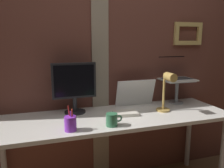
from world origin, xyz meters
The scene contains 10 objects.
brick_wall_back centered at (0.00, 0.43, 1.16)m, with size 3.68×0.16×2.32m.
desk centered at (-0.08, 0.07, 0.67)m, with size 1.96×0.61×0.75m.
monitor centered at (-0.39, 0.25, 1.00)m, with size 0.37×0.18×0.43m.
laptop_stand centered at (0.62, 0.25, 0.91)m, with size 0.28×0.22×0.23m.
laptop centered at (0.62, 0.32, 1.05)m, with size 0.33×0.29×0.24m.
whiteboard_panel centered at (0.19, 0.29, 0.88)m, with size 0.38×0.02×0.26m, color white.
desk_lamp centered at (0.37, 0.01, 0.97)m, with size 0.12×0.20×0.35m.
pen_cup centered at (-0.47, -0.14, 0.80)m, with size 0.08×0.08×0.18m.
coffee_mug centered at (-0.17, -0.14, 0.80)m, with size 0.12×0.08×0.09m.
paper_clutter_stack centered at (0.01, 0.07, 0.76)m, with size 0.20×0.14×0.03m, color silver.
Camera 1 is at (-0.64, -1.63, 1.37)m, focal length 36.05 mm.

